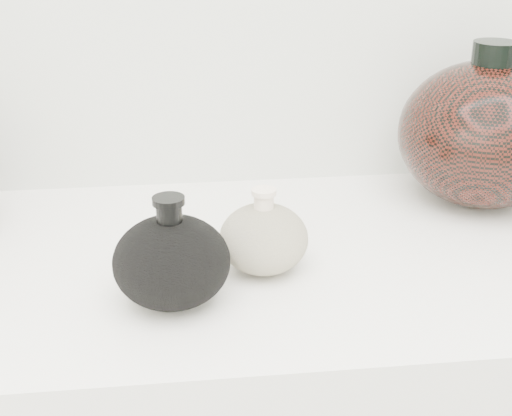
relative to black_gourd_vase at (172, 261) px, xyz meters
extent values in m
cube|color=silver|center=(0.08, 0.11, -0.07)|extent=(1.20, 0.50, 0.03)
ellipsoid|color=black|center=(0.00, 0.00, 0.00)|extent=(0.15, 0.15, 0.10)
cylinder|color=black|center=(0.00, 0.00, 0.06)|extent=(0.03, 0.03, 0.03)
cylinder|color=black|center=(0.00, 0.00, 0.07)|extent=(0.04, 0.04, 0.01)
ellipsoid|color=beige|center=(0.11, 0.06, -0.01)|extent=(0.12, 0.12, 0.08)
cylinder|color=beige|center=(0.11, 0.06, 0.04)|extent=(0.03, 0.03, 0.02)
cylinder|color=beige|center=(0.11, 0.06, 0.05)|extent=(0.03, 0.03, 0.01)
ellipsoid|color=black|center=(0.45, 0.23, 0.05)|extent=(0.31, 0.31, 0.21)
cylinder|color=black|center=(0.45, 0.23, 0.16)|extent=(0.08, 0.08, 0.04)
camera|label=1|loc=(0.01, -0.69, 0.36)|focal=50.00mm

